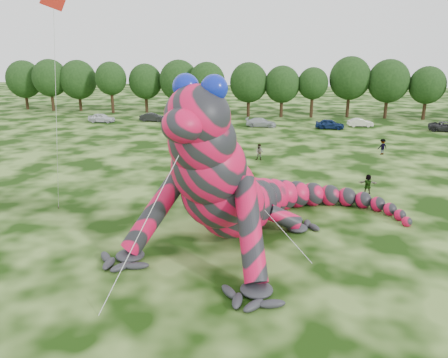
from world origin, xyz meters
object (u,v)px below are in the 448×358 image
at_px(tree_8, 282,92).
at_px(spectator_0, 198,161).
at_px(spectator_5, 368,184).
at_px(inflatable_gecko, 242,154).
at_px(tree_9, 312,93).
at_px(tree_12, 426,93).
at_px(tree_10, 349,87).
at_px(car_1, 152,117).
at_px(car_4, 330,124).
at_px(tree_11, 388,89).
at_px(spectator_1, 259,152).
at_px(tree_3, 111,88).
at_px(car_5, 360,123).
at_px(tree_7, 249,90).
at_px(spectator_4, 182,136).
at_px(tree_0, 25,85).
at_px(tree_6, 207,89).
at_px(tree_5, 179,87).
at_px(car_2, 203,121).
at_px(car_6, 447,127).
at_px(car_3, 261,122).
at_px(spectator_2, 382,147).
at_px(tree_1, 51,85).
at_px(tree_2, 79,86).
at_px(tree_4, 146,88).
at_px(car_0, 102,118).

bearing_deg(tree_8, spectator_0, -102.08).
bearing_deg(spectator_5, inflatable_gecko, 47.25).
xyz_separation_m(tree_9, tree_12, (18.95, 0.39, 0.15)).
relative_size(tree_10, car_1, 2.51).
bearing_deg(car_4, tree_11, -34.45).
bearing_deg(spectator_1, tree_3, 143.89).
bearing_deg(car_5, car_1, 81.26).
bearing_deg(tree_7, spectator_1, -82.10).
xyz_separation_m(tree_10, spectator_4, (-24.10, -24.48, -4.46)).
bearing_deg(tree_3, tree_0, 173.44).
bearing_deg(tree_6, tree_5, 162.54).
bearing_deg(car_1, spectator_1, -139.05).
bearing_deg(spectator_5, spectator_1, -41.61).
bearing_deg(car_2, spectator_0, -178.89).
xyz_separation_m(tree_6, tree_7, (7.48, 0.12, -0.01)).
relative_size(tree_8, tree_10, 0.85).
distance_m(tree_0, tree_10, 61.96).
distance_m(car_6, spectator_0, 41.16).
relative_size(car_3, spectator_2, 2.55).
bearing_deg(tree_12, tree_7, -178.22).
relative_size(car_3, spectator_1, 2.59).
relative_size(tree_9, car_3, 1.83).
bearing_deg(car_4, tree_1, 84.40).
distance_m(tree_2, car_4, 48.24).
bearing_deg(car_6, tree_7, 82.71).
distance_m(tree_2, car_3, 38.20).
relative_size(tree_5, tree_8, 1.10).
distance_m(tree_4, car_3, 25.92).
bearing_deg(spectator_5, car_4, -85.28).
distance_m(tree_8, tree_9, 5.30).
bearing_deg(tree_3, spectator_1, -46.21).
distance_m(tree_4, tree_11, 43.43).
bearing_deg(car_4, car_2, 96.99).
xyz_separation_m(car_1, spectator_0, (13.64, -27.60, 0.16)).
distance_m(car_5, spectator_5, 33.49).
height_order(tree_12, car_5, tree_12).
xyz_separation_m(tree_3, car_1, (10.25, -8.06, -4.03)).
bearing_deg(car_3, tree_11, -57.60).
bearing_deg(car_6, spectator_5, 163.13).
bearing_deg(spectator_1, tree_7, 107.99).
distance_m(tree_11, spectator_4, 39.09).
distance_m(tree_5, car_2, 14.38).
distance_m(tree_4, tree_10, 37.04).
height_order(tree_9, tree_11, tree_11).
xyz_separation_m(tree_0, car_5, (62.88, -10.13, -4.11)).
bearing_deg(inflatable_gecko, car_0, 143.50).
relative_size(tree_1, tree_6, 1.03).
bearing_deg(tree_5, inflatable_gecko, -71.44).
relative_size(tree_11, tree_12, 1.12).
relative_size(tree_5, tree_12, 1.09).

